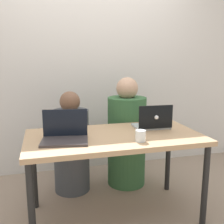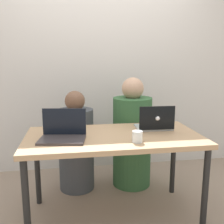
{
  "view_description": "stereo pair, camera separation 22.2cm",
  "coord_description": "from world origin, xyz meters",
  "px_view_note": "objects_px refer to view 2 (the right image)",
  "views": [
    {
      "loc": [
        -0.56,
        -2.03,
        1.37
      ],
      "look_at": [
        0.0,
        0.08,
        0.93
      ],
      "focal_mm": 42.0,
      "sensor_mm": 36.0,
      "label": 1
    },
    {
      "loc": [
        -0.34,
        -2.07,
        1.37
      ],
      "look_at": [
        0.0,
        0.08,
        0.93
      ],
      "focal_mm": 42.0,
      "sensor_mm": 36.0,
      "label": 2
    }
  ],
  "objects_px": {
    "person_on_left": "(76,146)",
    "water_glass_right": "(137,137)",
    "person_on_right": "(132,138)",
    "laptop_back_right": "(154,124)",
    "laptop_front_left": "(63,133)"
  },
  "relations": [
    {
      "from": "person_on_right",
      "to": "person_on_left",
      "type": "bearing_deg",
      "value": 1.69
    },
    {
      "from": "person_on_left",
      "to": "water_glass_right",
      "type": "relative_size",
      "value": 12.03
    },
    {
      "from": "person_on_right",
      "to": "laptop_front_left",
      "type": "distance_m",
      "value": 1.0
    },
    {
      "from": "water_glass_right",
      "to": "laptop_back_right",
      "type": "bearing_deg",
      "value": 53.99
    },
    {
      "from": "laptop_back_right",
      "to": "water_glass_right",
      "type": "xyz_separation_m",
      "value": [
        -0.24,
        -0.34,
        -0.01
      ]
    },
    {
      "from": "person_on_right",
      "to": "water_glass_right",
      "type": "bearing_deg",
      "value": 80.87
    },
    {
      "from": "laptop_front_left",
      "to": "person_on_right",
      "type": "bearing_deg",
      "value": 50.92
    },
    {
      "from": "laptop_back_right",
      "to": "laptop_front_left",
      "type": "bearing_deg",
      "value": 13.91
    },
    {
      "from": "laptop_front_left",
      "to": "water_glass_right",
      "type": "relative_size",
      "value": 4.37
    },
    {
      "from": "laptop_front_left",
      "to": "laptop_back_right",
      "type": "relative_size",
      "value": 1.2
    },
    {
      "from": "person_on_right",
      "to": "laptop_back_right",
      "type": "height_order",
      "value": "person_on_right"
    },
    {
      "from": "person_on_left",
      "to": "water_glass_right",
      "type": "bearing_deg",
      "value": 102.15
    },
    {
      "from": "person_on_right",
      "to": "water_glass_right",
      "type": "height_order",
      "value": "person_on_right"
    },
    {
      "from": "water_glass_right",
      "to": "person_on_left",
      "type": "bearing_deg",
      "value": 119.12
    },
    {
      "from": "person_on_right",
      "to": "laptop_front_left",
      "type": "relative_size",
      "value": 3.09
    }
  ]
}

